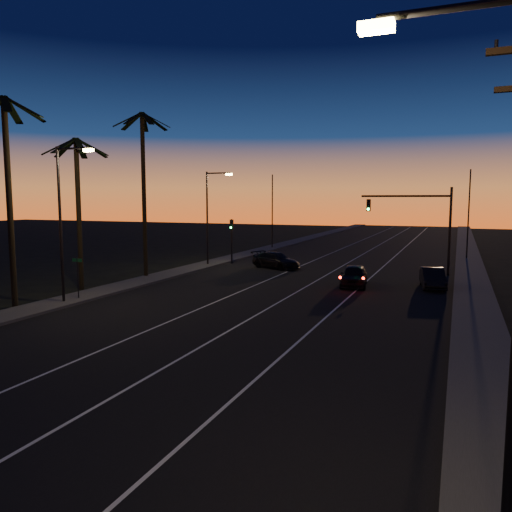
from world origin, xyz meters
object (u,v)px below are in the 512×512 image
at_px(right_car, 433,278).
at_px(lead_car, 354,276).
at_px(cross_car, 276,260).
at_px(signal_mast, 419,215).

bearing_deg(right_car, lead_car, -166.42).
bearing_deg(cross_car, right_car, -21.46).
bearing_deg(right_car, signal_mast, 102.98).
distance_m(signal_mast, cross_car, 12.52).
height_order(lead_car, right_car, lead_car).
distance_m(right_car, cross_car, 14.26).
xyz_separation_m(lead_car, cross_car, (-8.13, 6.46, -0.04)).
bearing_deg(signal_mast, right_car, -77.02).
bearing_deg(lead_car, signal_mast, 64.80).
relative_size(signal_mast, right_car, 1.65).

